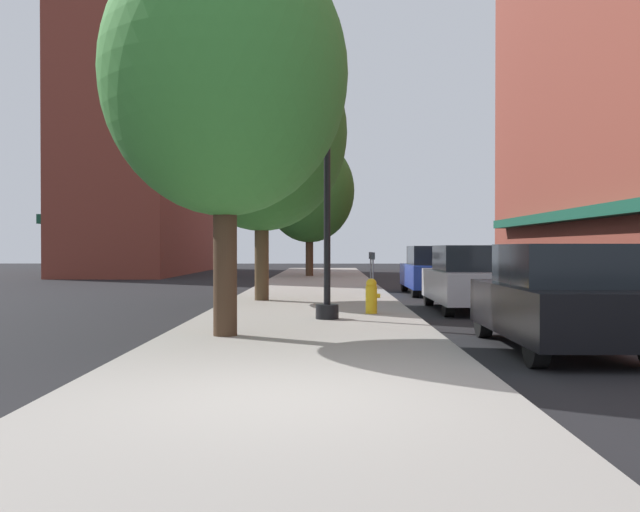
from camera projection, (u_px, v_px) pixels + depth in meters
The scene contains 13 objects.
ground_plane at pixel (429, 293), 24.92m from camera, with size 90.00×90.00×0.00m, color black.
sidewalk_slab at pixel (317, 289), 25.97m from camera, with size 4.80×50.00×0.12m, color gray.
building_far_background at pixel (147, 122), 44.00m from camera, with size 6.80×18.00×18.99m.
lamppost at pixel (327, 171), 14.56m from camera, with size 0.48×0.48×5.90m.
fire_hydrant at pixel (371, 296), 15.77m from camera, with size 0.33×0.26×0.79m.
parking_meter_near at pixel (373, 266), 25.41m from camera, with size 0.14×0.09×1.31m.
parking_meter_far at pixel (371, 265), 26.78m from camera, with size 0.14×0.09×1.31m.
tree_near at pixel (309, 191), 36.73m from camera, with size 4.72×4.72×7.18m.
tree_mid at pixel (225, 75), 11.77m from camera, with size 4.14×4.14×6.78m.
tree_far at pixel (262, 133), 19.72m from camera, with size 4.82×4.82×7.50m.
car_black at pixel (557, 299), 10.87m from camera, with size 1.80×4.30×1.66m.
car_silver at pixel (469, 279), 17.74m from camera, with size 1.80×4.30×1.66m.
car_blue at pixel (433, 271), 23.97m from camera, with size 1.80×4.30×1.66m.
Camera 1 is at (0.46, -6.95, 1.61)m, focal length 39.38 mm.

